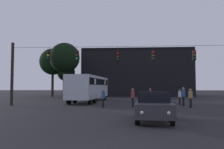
# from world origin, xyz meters

# --- Properties ---
(ground_plane) EXTENTS (168.00, 168.00, 0.00)m
(ground_plane) POSITION_xyz_m (0.00, 24.50, 0.00)
(ground_plane) COLOR black
(ground_plane) RESTS_ON ground
(overhead_signal_span) EXTENTS (20.53, 0.44, 6.06)m
(overhead_signal_span) POSITION_xyz_m (0.02, 15.27, 3.63)
(overhead_signal_span) COLOR black
(overhead_signal_span) RESTS_ON ground
(city_bus) EXTENTS (3.37, 11.16, 3.00)m
(city_bus) POSITION_xyz_m (-3.48, 20.85, 1.87)
(city_bus) COLOR #B7BCC6
(city_bus) RESTS_ON ground
(car_near_right) EXTENTS (2.15, 4.45, 1.52)m
(car_near_right) POSITION_xyz_m (2.33, 6.51, 0.80)
(car_near_right) COLOR #2D2D33
(car_near_right) RESTS_ON ground
(pedestrian_crossing_left) EXTENTS (0.32, 0.41, 1.63)m
(pedestrian_crossing_left) POSITION_xyz_m (1.45, 14.16, 0.92)
(pedestrian_crossing_left) COLOR black
(pedestrian_crossing_left) RESTS_ON ground
(pedestrian_crossing_center) EXTENTS (0.27, 0.38, 1.74)m
(pedestrian_crossing_center) POSITION_xyz_m (6.16, 15.59, 0.99)
(pedestrian_crossing_center) COLOR black
(pedestrian_crossing_center) RESTS_ON ground
(pedestrian_crossing_right) EXTENTS (0.27, 0.38, 1.63)m
(pedestrian_crossing_right) POSITION_xyz_m (6.39, 14.09, 0.92)
(pedestrian_crossing_right) COLOR black
(pedestrian_crossing_right) RESTS_ON ground
(pedestrian_near_bus) EXTENTS (0.34, 0.42, 1.57)m
(pedestrian_near_bus) POSITION_xyz_m (-1.11, 13.68, 0.88)
(pedestrian_near_bus) COLOR black
(pedestrian_near_bus) RESTS_ON ground
(pedestrian_trailing) EXTENTS (0.25, 0.37, 1.52)m
(pedestrian_trailing) POSITION_xyz_m (6.22, 17.29, 0.85)
(pedestrian_trailing) COLOR black
(pedestrian_trailing) RESTS_ON ground
(pedestrian_far_side) EXTENTS (0.36, 0.42, 1.61)m
(pedestrian_far_side) POSITION_xyz_m (3.35, 17.74, 0.91)
(pedestrian_far_side) COLOR black
(pedestrian_far_side) RESTS_ON ground
(corner_building) EXTENTS (20.51, 13.43, 8.90)m
(corner_building) POSITION_xyz_m (2.86, 41.44, 4.45)
(corner_building) COLOR black
(corner_building) RESTS_ON ground
(tree_left_silhouette) EXTENTS (4.86, 4.86, 8.94)m
(tree_left_silhouette) POSITION_xyz_m (-9.13, 30.02, 6.46)
(tree_left_silhouette) COLOR black
(tree_left_silhouette) RESTS_ON ground
(tree_behind_building) EXTENTS (3.86, 3.86, 6.86)m
(tree_behind_building) POSITION_xyz_m (-12.19, 42.03, 4.91)
(tree_behind_building) COLOR black
(tree_behind_building) RESTS_ON ground
(tree_right_far) EXTENTS (4.81, 4.81, 8.76)m
(tree_right_far) POSITION_xyz_m (-12.50, 34.19, 6.32)
(tree_right_far) COLOR #2D2116
(tree_right_far) RESTS_ON ground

